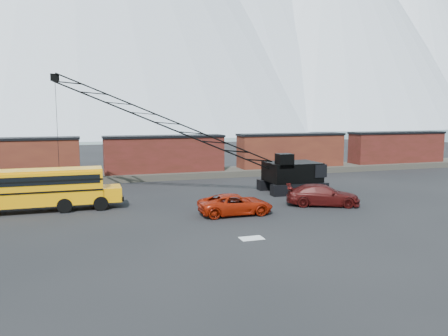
{
  "coord_description": "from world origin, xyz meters",
  "views": [
    {
      "loc": [
        -8.78,
        -27.44,
        7.38
      ],
      "look_at": [
        1.91,
        5.7,
        3.0
      ],
      "focal_mm": 35.0,
      "sensor_mm": 36.0,
      "label": 1
    }
  ],
  "objects_px": {
    "school_bus": "(38,188)",
    "maroon_suv": "(323,195)",
    "red_pickup": "(235,204)",
    "crawler_crane": "(177,127)"
  },
  "relations": [
    {
      "from": "school_bus",
      "to": "maroon_suv",
      "type": "xyz_separation_m",
      "value": [
        21.54,
        -4.69,
        -0.95
      ]
    },
    {
      "from": "red_pickup",
      "to": "school_bus",
      "type": "bearing_deg",
      "value": 69.47
    },
    {
      "from": "school_bus",
      "to": "maroon_suv",
      "type": "bearing_deg",
      "value": -12.29
    },
    {
      "from": "red_pickup",
      "to": "maroon_suv",
      "type": "distance_m",
      "value": 7.78
    },
    {
      "from": "red_pickup",
      "to": "crawler_crane",
      "type": "xyz_separation_m",
      "value": [
        -2.45,
        8.9,
        5.4
      ]
    },
    {
      "from": "maroon_suv",
      "to": "crawler_crane",
      "type": "relative_size",
      "value": 0.24
    },
    {
      "from": "school_bus",
      "to": "maroon_suv",
      "type": "height_order",
      "value": "school_bus"
    },
    {
      "from": "crawler_crane",
      "to": "maroon_suv",
      "type": "bearing_deg",
      "value": -38.44
    },
    {
      "from": "red_pickup",
      "to": "maroon_suv",
      "type": "bearing_deg",
      "value": -82.67
    },
    {
      "from": "school_bus",
      "to": "maroon_suv",
      "type": "distance_m",
      "value": 22.06
    }
  ]
}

